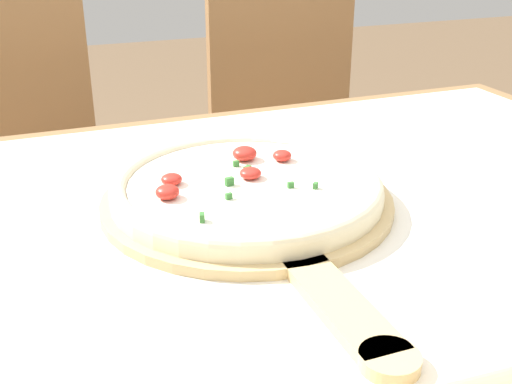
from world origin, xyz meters
TOP-DOWN VIEW (x-y plane):
  - dining_table at (0.00, 0.00)m, footprint 1.22×0.88m
  - towel_cloth at (0.00, 0.00)m, footprint 1.14×0.80m
  - pizza_peel at (-0.05, 0.03)m, footprint 0.35×0.52m
  - pizza at (-0.05, 0.05)m, footprint 0.32×0.32m
  - chair_left at (-0.32, 0.80)m, footprint 0.41×0.41m
  - chair_right at (0.35, 0.80)m, footprint 0.42×0.42m

SIDE VIEW (x-z plane):
  - chair_left at x=-0.32m, z-range 0.07..0.97m
  - chair_right at x=0.35m, z-range 0.07..0.97m
  - dining_table at x=0.00m, z-range 0.26..0.99m
  - towel_cloth at x=0.00m, z-range 0.74..0.74m
  - pizza_peel at x=-0.05m, z-range 0.74..0.75m
  - pizza at x=-0.05m, z-range 0.75..0.78m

